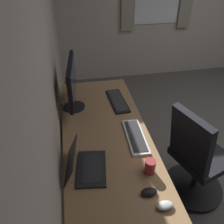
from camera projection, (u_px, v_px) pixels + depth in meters
The scene contains 11 objects.
wall_back at pixel (41, 74), 1.57m from camera, with size 5.29×0.10×2.60m, color beige.
desk at pixel (106, 141), 1.98m from camera, with size 1.83×0.70×0.73m.
drawer_pedestal at pixel (100, 149), 2.34m from camera, with size 0.40×0.51×0.69m.
monitor_primary at pixel (72, 83), 2.10m from camera, with size 0.56×0.20×0.46m.
laptop_leftmost at pixel (83, 165), 1.61m from camera, with size 0.36×0.32×0.19m.
keyboard_main at pixel (135, 136), 1.90m from camera, with size 0.42×0.15×0.02m.
keyboard_spare at pixel (118, 101), 2.33m from camera, with size 0.43×0.17×0.02m.
mouse_main at pixel (149, 192), 1.47m from camera, with size 0.06×0.10×0.03m, color black.
mouse_spare at pixel (165, 206), 1.40m from camera, with size 0.06×0.10×0.03m, color silver.
coffee_mug at pixel (150, 166), 1.59m from camera, with size 0.11×0.07×0.11m.
office_chair at pixel (196, 160), 2.08m from camera, with size 0.56×0.60×0.97m.
Camera 1 is at (-1.48, 2.03, 2.01)m, focal length 37.97 mm.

